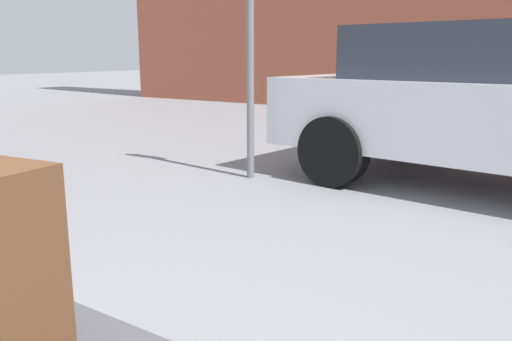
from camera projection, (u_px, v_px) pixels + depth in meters
The scene contains 1 object.
no_parking_sign at pixel (250, 20), 4.81m from camera, with size 0.49×0.12×2.39m.
Camera 1 is at (1.22, -0.59, 1.17)m, focal length 36.97 mm.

